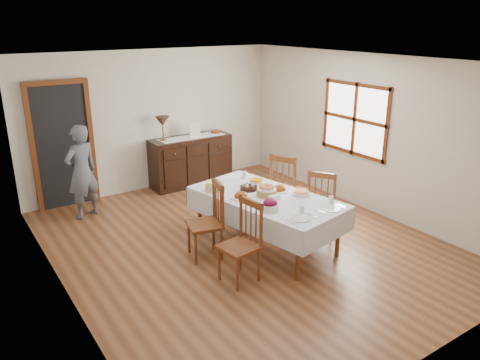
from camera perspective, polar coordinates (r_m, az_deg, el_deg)
ground at (r=6.92m, az=0.47°, el=-7.68°), size 6.00×6.00×0.00m
room_shell at (r=6.61m, az=-2.62°, el=6.19°), size 5.02×6.02×2.65m
dining_table at (r=6.61m, az=3.21°, el=-2.70°), size 1.52×2.37×0.76m
chair_left_near at (r=5.79m, az=0.28°, el=-7.48°), size 0.48×0.48×1.04m
chair_left_far at (r=6.36m, az=-3.88°, el=-4.86°), size 0.53×0.53×1.07m
chair_right_near at (r=7.03m, az=10.06°, el=-2.79°), size 0.60×0.60×1.05m
chair_right_far at (r=7.45m, az=5.69°, el=-0.95°), size 0.62×0.62×1.13m
sideboard at (r=9.20m, az=-6.01°, el=2.36°), size 1.59×0.57×0.95m
person at (r=7.93m, az=-18.76°, el=1.29°), size 0.60×0.48×1.65m
bread_basket at (r=6.56m, az=3.28°, el=-1.33°), size 0.29×0.29×0.17m
egg_basket at (r=6.79m, az=1.06°, el=-0.93°), size 0.25×0.25×0.11m
ham_platter_a at (r=6.48m, az=0.11°, el=-1.96°), size 0.30×0.30×0.11m
ham_platter_b at (r=6.77m, az=4.87°, el=-1.10°), size 0.28×0.28×0.11m
beet_bowl at (r=6.08m, az=3.71°, el=-3.09°), size 0.24×0.24×0.16m
carrot_bowl at (r=7.01m, az=1.99°, el=-0.23°), size 0.20×0.20×0.08m
pineapple_bowl at (r=6.75m, az=-3.30°, el=-0.80°), size 0.23×0.23×0.14m
casserole_dish at (r=6.64m, az=7.47°, el=-1.59°), size 0.25×0.25×0.07m
butter_dish at (r=6.42m, az=4.22°, el=-2.18°), size 0.15×0.12×0.07m
setting_left at (r=5.93m, az=7.39°, el=-4.29°), size 0.44×0.31×0.10m
setting_right at (r=6.30m, az=11.00°, el=-3.08°), size 0.44×0.31×0.10m
glass_far_a at (r=6.89m, az=-2.23°, el=-0.44°), size 0.06×0.06×0.11m
glass_far_b at (r=7.27m, az=0.51°, el=0.61°), size 0.07×0.07×0.11m
runner at (r=9.07m, az=-5.92°, el=5.25°), size 1.30×0.35×0.01m
table_lamp at (r=8.78m, az=-9.43°, el=6.99°), size 0.26×0.26×0.46m
picture_frame at (r=9.01m, az=-5.55°, el=6.05°), size 0.22×0.08×0.28m
deco_bowl at (r=9.34m, az=-2.98°, el=5.89°), size 0.20×0.20×0.06m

